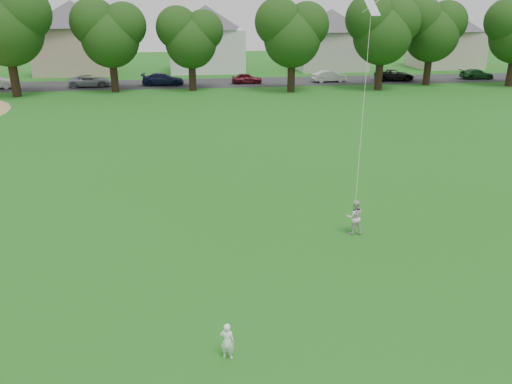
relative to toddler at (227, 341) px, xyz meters
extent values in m
plane|color=#1D6116|center=(1.83, 3.40, -0.50)|extent=(160.00, 160.00, 0.00)
cube|color=#2D2D30|center=(1.83, 45.40, -0.49)|extent=(90.00, 7.00, 0.01)
imported|color=white|center=(0.00, 0.00, 0.00)|extent=(0.43, 0.36, 1.00)
imported|color=silver|center=(5.33, 6.49, 0.18)|extent=(0.68, 0.55, 1.36)
plane|color=white|center=(6.13, 8.63, 7.66)|extent=(0.94, 0.89, 0.70)
cylinder|color=white|center=(5.73, 7.56, 4.07)|extent=(0.01, 0.01, 7.54)
cylinder|color=black|center=(-16.66, 39.37, 1.51)|extent=(0.79, 0.79, 4.03)
cylinder|color=black|center=(-7.84, 40.82, 1.20)|extent=(0.73, 0.73, 3.40)
cylinder|color=black|center=(-0.25, 40.76, 1.06)|extent=(0.71, 0.71, 3.12)
cylinder|color=black|center=(9.33, 38.55, 1.21)|extent=(0.73, 0.73, 3.41)
cylinder|color=black|center=(18.31, 38.68, 1.28)|extent=(0.74, 0.74, 3.56)
cylinder|color=black|center=(24.55, 41.02, 1.23)|extent=(0.74, 0.74, 3.46)
cylinder|color=black|center=(32.90, 39.19, 1.20)|extent=(0.73, 0.73, 3.41)
imported|color=gray|center=(-10.84, 44.40, 0.11)|extent=(4.47, 2.34, 1.20)
imported|color=#121838|center=(-3.34, 44.40, 0.15)|extent=(4.45, 1.96, 1.27)
imported|color=#57111B|center=(5.63, 44.40, 0.07)|extent=(3.37, 1.53, 1.12)
imported|color=silver|center=(14.83, 44.40, 0.13)|extent=(3.88, 1.67, 1.24)
imported|color=black|center=(22.34, 44.40, 0.12)|extent=(4.60, 2.58, 1.21)
imported|color=#16441B|center=(32.28, 44.40, 0.06)|extent=(3.92, 1.81, 1.11)
cube|color=tan|center=(-14.17, 55.40, 2.25)|extent=(8.94, 7.36, 5.50)
pyramid|color=#4A474C|center=(-14.17, 55.40, 8.02)|extent=(12.90, 12.90, 3.02)
cube|color=white|center=(1.83, 55.40, 2.08)|extent=(9.12, 6.86, 5.16)
pyramid|color=#4A474C|center=(1.83, 55.40, 7.50)|extent=(13.15, 13.15, 2.84)
cube|color=beige|center=(17.83, 55.40, 1.92)|extent=(8.57, 7.57, 4.84)
pyramid|color=#4A474C|center=(17.83, 55.40, 7.00)|extent=(12.36, 12.36, 2.66)
cube|color=beige|center=(33.83, 55.40, 1.88)|extent=(8.36, 6.74, 4.76)
pyramid|color=#4A474C|center=(33.83, 55.40, 6.88)|extent=(12.06, 12.06, 2.62)
camera|label=1|loc=(-0.64, -10.11, 7.76)|focal=35.00mm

